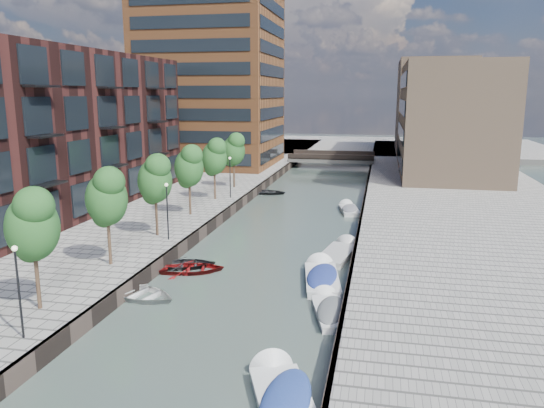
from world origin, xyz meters
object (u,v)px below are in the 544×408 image
(tree_3, at_px, (155,178))
(motorboat_1, at_px, (330,310))
(sloop_3, at_px, (141,298))
(motorboat_3, at_px, (322,277))
(motorboat_2, at_px, (339,254))
(motorboat_4, at_px, (349,210))
(sloop_4, at_px, (268,194))
(tree_5, at_px, (214,156))
(motorboat_0, at_px, (283,400))
(tree_2, at_px, (106,196))
(sloop_1, at_px, (186,267))
(sloop_2, at_px, (192,272))
(tree_6, at_px, (234,149))
(tree_4, at_px, (189,165))
(tree_1, at_px, (32,223))
(bridge, at_px, (332,158))
(car, at_px, (408,170))

(tree_3, height_order, motorboat_1, tree_3)
(sloop_3, relative_size, motorboat_3, 0.76)
(motorboat_2, relative_size, motorboat_4, 1.19)
(tree_3, height_order, motorboat_4, tree_3)
(sloop_3, xyz_separation_m, sloop_4, (0.32, 32.39, 0.00))
(tree_5, bearing_deg, motorboat_0, -68.13)
(tree_2, bearing_deg, sloop_1, 41.18)
(motorboat_3, height_order, motorboat_4, motorboat_3)
(sloop_2, bearing_deg, tree_2, 102.12)
(tree_6, bearing_deg, tree_4, -90.00)
(tree_1, height_order, tree_4, same)
(bridge, bearing_deg, tree_2, -98.95)
(sloop_2, xyz_separation_m, motorboat_2, (9.04, 5.51, 0.11))
(motorboat_2, distance_m, car, 34.04)
(sloop_3, bearing_deg, bridge, 10.20)
(sloop_1, height_order, sloop_3, sloop_3)
(tree_3, distance_m, motorboat_4, 20.96)
(sloop_4, bearing_deg, car, -51.65)
(tree_1, relative_size, tree_5, 1.00)
(bridge, xyz_separation_m, motorboat_0, (4.41, -65.17, -1.16))
(car, bearing_deg, motorboat_4, -125.26)
(tree_1, xyz_separation_m, sloop_4, (3.42, 36.92, -5.31))
(car, bearing_deg, motorboat_2, -117.01)
(bridge, height_order, sloop_3, bridge)
(tree_1, relative_size, tree_3, 1.00)
(motorboat_4, bearing_deg, sloop_4, 142.64)
(sloop_2, height_order, sloop_3, sloop_3)
(tree_5, bearing_deg, tree_6, 90.00)
(motorboat_3, height_order, car, car)
(tree_5, bearing_deg, motorboat_1, -59.58)
(motorboat_0, distance_m, motorboat_2, 19.08)
(motorboat_4, bearing_deg, motorboat_0, -90.45)
(tree_5, relative_size, motorboat_0, 1.01)
(motorboat_1, xyz_separation_m, motorboat_4, (-0.61, 24.95, -0.00))
(tree_1, height_order, tree_6, same)
(tree_2, bearing_deg, tree_5, 90.00)
(bridge, relative_size, tree_1, 2.18)
(motorboat_3, bearing_deg, bridge, 94.76)
(sloop_1, xyz_separation_m, motorboat_4, (9.52, 19.28, 0.18))
(tree_5, height_order, car, tree_5)
(sloop_3, bearing_deg, sloop_4, 15.10)
(motorboat_4, bearing_deg, motorboat_2, -88.93)
(bridge, bearing_deg, motorboat_2, -83.87)
(tree_1, distance_m, motorboat_4, 32.69)
(bridge, height_order, tree_6, tree_6)
(sloop_3, height_order, motorboat_4, motorboat_4)
(tree_1, bearing_deg, motorboat_0, -17.91)
(bridge, relative_size, tree_4, 2.18)
(tree_4, bearing_deg, motorboat_1, -50.08)
(tree_2, xyz_separation_m, motorboat_2, (13.45, 7.90, -5.20))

